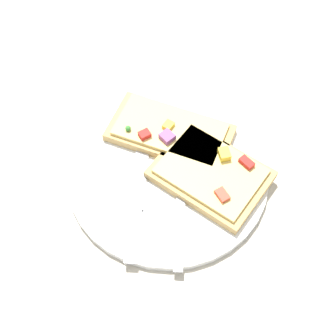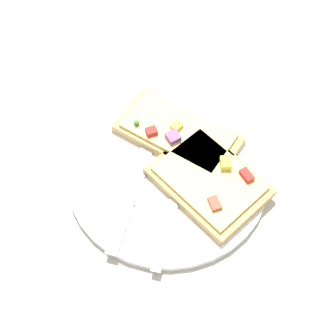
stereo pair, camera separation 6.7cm
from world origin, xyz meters
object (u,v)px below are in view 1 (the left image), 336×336
Objects in this scene: pizza_slice_main at (170,132)px; pizza_slice_corner at (211,174)px; fork at (181,186)px; plate at (168,174)px; knife at (137,204)px.

pizza_slice_corner is (-0.01, 0.09, -0.00)m from pizza_slice_main.
fork is at bearing 57.81° from pizza_slice_corner.
fork is 1.04× the size of pizza_slice_corner.
plate is at bearing 38.54° from fork.
pizza_slice_main reaches higher than fork.
plate is 1.59× the size of pizza_slice_corner.
plate is at bearing -34.82° from knife.
fork is at bearing -61.79° from knife.
plate is 1.70× the size of knife.
knife reaches higher than plate.
knife is (0.07, -0.01, 0.00)m from fork.
pizza_slice_corner is at bearing 136.70° from plate.
pizza_slice_main is at bearing -127.28° from plate.
plate is 0.07m from pizza_slice_main.
fork is 0.94× the size of pizza_slice_main.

